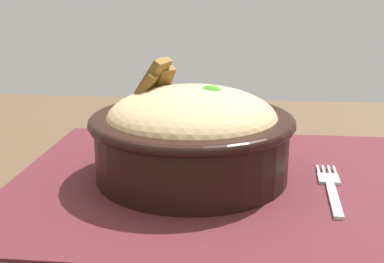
# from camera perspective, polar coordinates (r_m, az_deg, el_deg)

# --- Properties ---
(table) EXTENTS (1.15, 0.80, 0.71)m
(table) POSITION_cam_1_polar(r_m,az_deg,el_deg) (0.56, 7.91, -11.87)
(table) COLOR #4C3826
(table) RESTS_ON ground_plane
(placemat) EXTENTS (0.48, 0.36, 0.00)m
(placemat) POSITION_cam_1_polar(r_m,az_deg,el_deg) (0.53, 5.03, -5.83)
(placemat) COLOR #47191E
(placemat) RESTS_ON table
(bowl) EXTENTS (0.22, 0.22, 0.13)m
(bowl) POSITION_cam_1_polar(r_m,az_deg,el_deg) (0.52, -0.02, -0.07)
(bowl) COLOR black
(bowl) RESTS_ON placemat
(fork) EXTENTS (0.02, 0.13, 0.00)m
(fork) POSITION_cam_1_polar(r_m,az_deg,el_deg) (0.52, 16.03, -6.27)
(fork) COLOR #BDBDBD
(fork) RESTS_ON placemat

